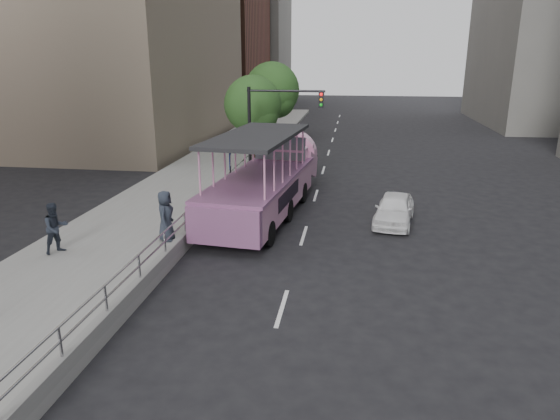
# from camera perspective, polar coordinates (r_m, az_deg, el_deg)

# --- Properties ---
(ground) EXTENTS (160.00, 160.00, 0.00)m
(ground) POSITION_cam_1_polar(r_m,az_deg,el_deg) (16.12, -2.30, -7.55)
(ground) COLOR black
(sidewalk) EXTENTS (5.50, 80.00, 0.30)m
(sidewalk) POSITION_cam_1_polar(r_m,az_deg,el_deg) (26.66, -10.52, 2.52)
(sidewalk) COLOR #9F9F9A
(sidewalk) RESTS_ON ground
(kerb_wall) EXTENTS (0.24, 30.00, 0.36)m
(kerb_wall) POSITION_cam_1_polar(r_m,az_deg,el_deg) (18.50, -10.71, -2.93)
(kerb_wall) COLOR gray
(kerb_wall) RESTS_ON sidewalk
(guardrail) EXTENTS (0.07, 22.00, 0.71)m
(guardrail) POSITION_cam_1_polar(r_m,az_deg,el_deg) (18.29, -10.83, -0.97)
(guardrail) COLOR #ABAAAF
(guardrail) RESTS_ON kerb_wall
(duck_boat) EXTENTS (3.84, 11.42, 3.72)m
(duck_boat) POSITION_cam_1_polar(r_m,az_deg,el_deg) (22.41, -1.39, 3.30)
(duck_boat) COLOR black
(duck_boat) RESTS_ON ground
(car) EXTENTS (2.09, 3.91, 1.27)m
(car) POSITION_cam_1_polar(r_m,az_deg,el_deg) (21.39, 12.93, 0.11)
(car) COLOR white
(car) RESTS_ON ground
(pedestrian_mid) EXTENTS (1.02, 1.08, 1.76)m
(pedestrian_mid) POSITION_cam_1_polar(r_m,az_deg,el_deg) (18.51, -24.25, -1.89)
(pedestrian_mid) COLOR #2B323F
(pedestrian_mid) RESTS_ON sidewalk
(pedestrian_far) EXTENTS (0.69, 0.97, 1.86)m
(pedestrian_far) POSITION_cam_1_polar(r_m,az_deg,el_deg) (18.47, -12.94, -0.65)
(pedestrian_far) COLOR #2B323F
(pedestrian_far) RESTS_ON sidewalk
(parking_sign) EXTENTS (0.11, 0.56, 2.52)m
(parking_sign) POSITION_cam_1_polar(r_m,az_deg,el_deg) (23.61, -5.69, 4.48)
(parking_sign) COLOR black
(parking_sign) RESTS_ON ground
(traffic_signal) EXTENTS (4.20, 0.32, 5.20)m
(traffic_signal) POSITION_cam_1_polar(r_m,az_deg,el_deg) (27.45, -1.05, 10.34)
(traffic_signal) COLOR black
(traffic_signal) RESTS_ON ground
(street_tree_near) EXTENTS (3.52, 3.52, 5.72)m
(street_tree_near) POSITION_cam_1_polar(r_m,az_deg,el_deg) (31.05, -2.96, 11.70)
(street_tree_near) COLOR #312016
(street_tree_near) RESTS_ON ground
(street_tree_far) EXTENTS (3.97, 3.97, 6.45)m
(street_tree_far) POSITION_cam_1_polar(r_m,az_deg,el_deg) (36.87, -0.79, 13.32)
(street_tree_far) COLOR #312016
(street_tree_far) RESTS_ON ground
(midrise_brick) EXTENTS (18.00, 16.00, 26.00)m
(midrise_brick) POSITION_cam_1_polar(r_m,az_deg,el_deg) (66.06, -10.75, 22.25)
(midrise_brick) COLOR brown
(midrise_brick) RESTS_ON ground
(midrise_stone_b) EXTENTS (16.00, 14.00, 20.00)m
(midrise_stone_b) POSITION_cam_1_polar(r_m,az_deg,el_deg) (80.67, -5.34, 19.33)
(midrise_stone_b) COLOR slate
(midrise_stone_b) RESTS_ON ground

